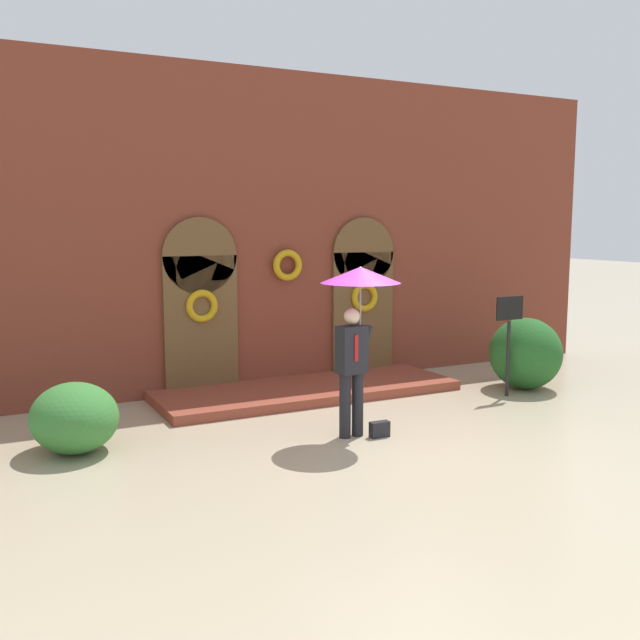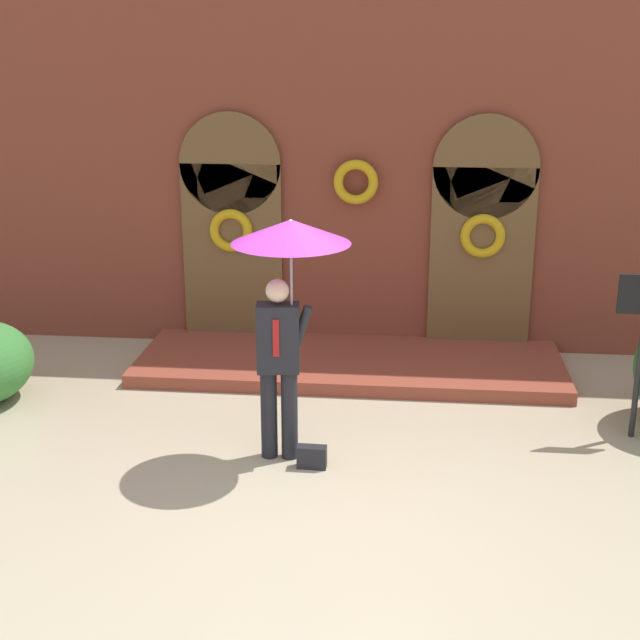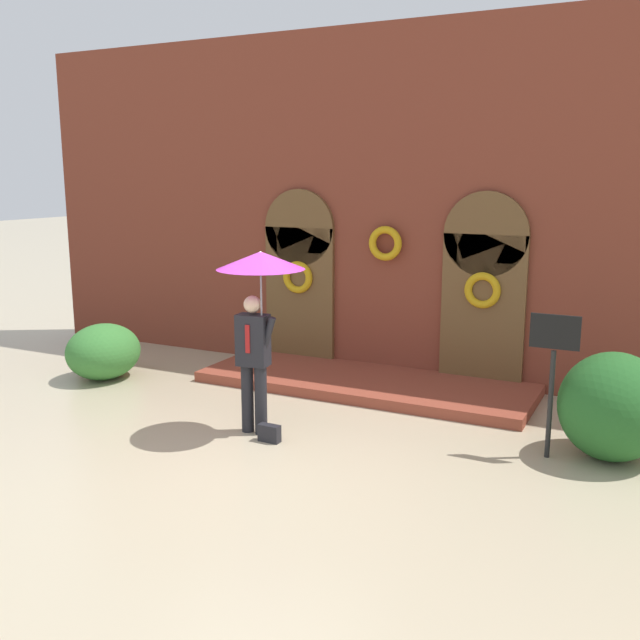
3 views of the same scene
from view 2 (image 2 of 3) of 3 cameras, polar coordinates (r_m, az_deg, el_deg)
The scene contains 4 objects.
ground_plane at distance 8.26m, azimuth 0.38°, elevation -10.72°, with size 80.00×80.00×0.00m, color tan.
building_facade at distance 11.48m, azimuth 2.44°, elevation 11.40°, with size 14.00×2.30×5.60m.
person_with_umbrella at distance 8.16m, azimuth -2.08°, elevation 3.37°, with size 1.10×1.10×2.36m.
handbag at distance 8.58m, azimuth -0.53°, elevation -8.75°, with size 0.28×0.12×0.22m, color black.
Camera 2 is at (0.69, -7.23, 3.93)m, focal length 50.00 mm.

